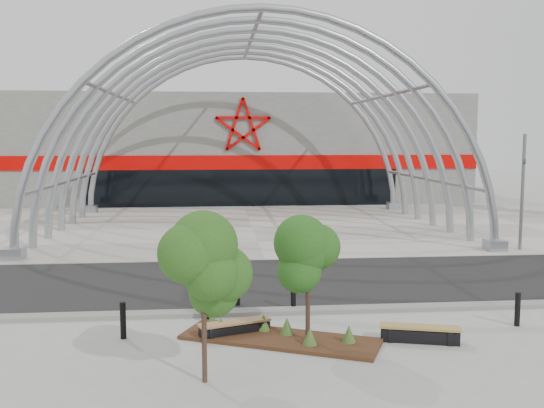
% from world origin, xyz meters
% --- Properties ---
extents(ground, '(140.00, 140.00, 0.00)m').
position_xyz_m(ground, '(0.00, 0.00, 0.00)').
color(ground, '#979791').
rests_on(ground, ground).
extents(road, '(140.00, 7.00, 0.02)m').
position_xyz_m(road, '(0.00, 3.50, 0.01)').
color(road, black).
rests_on(road, ground).
extents(forecourt, '(60.00, 17.00, 0.04)m').
position_xyz_m(forecourt, '(0.00, 15.50, 0.02)').
color(forecourt, gray).
rests_on(forecourt, ground).
extents(kerb, '(60.00, 0.50, 0.12)m').
position_xyz_m(kerb, '(0.00, -0.25, 0.06)').
color(kerb, slate).
rests_on(kerb, ground).
extents(arena_building, '(34.00, 15.24, 8.00)m').
position_xyz_m(arena_building, '(0.00, 33.45, 3.99)').
color(arena_building, slate).
rests_on(arena_building, ground).
extents(vault_canopy, '(20.80, 15.80, 20.36)m').
position_xyz_m(vault_canopy, '(0.00, 15.50, 0.02)').
color(vault_canopy, '#969AA0').
rests_on(vault_canopy, ground).
extents(planting_bed, '(4.96, 3.30, 0.51)m').
position_xyz_m(planting_bed, '(-0.46, -2.49, 0.12)').
color(planting_bed, black).
rests_on(planting_bed, ground).
extents(signal_pole, '(0.26, 0.71, 5.03)m').
position_xyz_m(signal_pole, '(11.18, 8.12, 2.63)').
color(signal_pole, slate).
rests_on(signal_pole, ground).
extents(street_tree_0, '(1.42, 1.42, 3.24)m').
position_xyz_m(street_tree_0, '(-2.18, -4.85, 2.33)').
color(street_tree_0, black).
rests_on(street_tree_0, ground).
extents(street_tree_1, '(1.37, 1.37, 3.24)m').
position_xyz_m(street_tree_1, '(0.23, -2.79, 2.33)').
color(street_tree_1, black).
rests_on(street_tree_1, ground).
extents(bench_0, '(1.85, 0.98, 0.38)m').
position_xyz_m(bench_0, '(-1.49, -2.10, 0.19)').
color(bench_0, black).
rests_on(bench_0, ground).
extents(bench_1, '(1.93, 0.89, 0.40)m').
position_xyz_m(bench_1, '(2.92, -2.94, 0.19)').
color(bench_1, black).
rests_on(bench_1, ground).
extents(bollard_0, '(0.15, 0.15, 0.91)m').
position_xyz_m(bollard_0, '(-4.21, -2.02, 0.45)').
color(bollard_0, black).
rests_on(bollard_0, ground).
extents(bollard_1, '(0.17, 0.17, 1.06)m').
position_xyz_m(bollard_1, '(-2.20, -0.75, 0.53)').
color(bollard_1, black).
rests_on(bollard_1, ground).
extents(bollard_2, '(0.17, 0.17, 1.04)m').
position_xyz_m(bollard_2, '(-1.34, 0.63, 0.52)').
color(bollard_2, black).
rests_on(bollard_2, ground).
extents(bollard_3, '(0.15, 0.15, 0.92)m').
position_xyz_m(bollard_3, '(0.24, 0.02, 0.46)').
color(bollard_3, black).
rests_on(bollard_3, ground).
extents(bollard_4, '(0.14, 0.14, 0.89)m').
position_xyz_m(bollard_4, '(5.87, -1.96, 0.44)').
color(bollard_4, black).
rests_on(bollard_4, ground).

